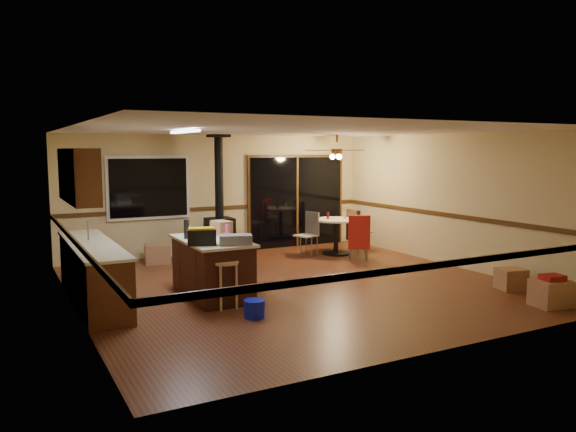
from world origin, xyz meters
TOP-DOWN VIEW (x-y plane):
  - floor at (0.00, 0.00)m, footprint 7.00×7.00m
  - ceiling at (0.00, 0.00)m, footprint 7.00×7.00m
  - wall_back at (0.00, 3.50)m, footprint 7.00×0.00m
  - wall_front at (0.00, -3.50)m, footprint 7.00×0.00m
  - wall_left at (-3.50, 0.00)m, footprint 0.00×7.00m
  - wall_right at (3.50, 0.00)m, footprint 0.00×7.00m
  - chair_rail at (0.00, 0.00)m, footprint 7.00×7.00m
  - window at (-1.60, 3.45)m, footprint 1.72×0.10m
  - sliding_door at (1.90, 3.45)m, footprint 2.52×0.10m
  - lower_cabinets at (-3.20, 0.50)m, footprint 0.60×3.00m
  - countertop at (-3.20, 0.50)m, footprint 0.64×3.04m
  - upper_cabinets at (-3.33, 0.70)m, footprint 0.35×2.00m
  - kitchen_island at (-1.50, 0.00)m, footprint 0.88×1.68m
  - wood_stove at (-0.20, 3.05)m, footprint 0.55×0.50m
  - ceiling_fan at (2.13, 2.08)m, footprint 0.24×0.24m
  - fluorescent_strip at (-1.80, 0.30)m, footprint 0.10×1.20m
  - toolbox_grey at (-1.36, -0.63)m, footprint 0.53×0.40m
  - toolbox_black at (-1.81, -0.42)m, footprint 0.46×0.33m
  - toolbox_yellow_lid at (-1.81, -0.42)m, footprint 0.41×0.30m
  - box_on_island at (-1.18, 0.41)m, footprint 0.29×0.37m
  - bottle_dark at (-1.82, 0.25)m, footprint 0.11×0.11m
  - bottle_pink at (-1.18, 0.14)m, footprint 0.07×0.07m
  - bottle_white at (-1.71, 0.49)m, footprint 0.07×0.07m
  - bar_stool at (-1.57, -0.73)m, footprint 0.43×0.43m
  - blue_bucket at (-1.39, -1.34)m, footprint 0.34×0.34m
  - dining_table at (2.13, 2.08)m, footprint 0.96×0.96m
  - glass_red at (1.98, 2.18)m, footprint 0.07×0.07m
  - glass_cream at (2.31, 2.03)m, footprint 0.07×0.07m
  - chair_left at (1.54, 2.21)m, footprint 0.49×0.49m
  - chair_near at (2.14, 1.23)m, footprint 0.60×0.61m
  - chair_right at (2.65, 2.15)m, footprint 0.48×0.45m
  - box_under_window at (-1.59, 2.92)m, footprint 0.55×0.47m
  - box_corner_a at (2.68, -2.87)m, footprint 0.59×0.52m
  - box_corner_b at (2.99, -1.89)m, footprint 0.49×0.45m
  - box_small_red at (2.68, -2.87)m, footprint 0.35×0.31m

SIDE VIEW (x-z plane):
  - floor at x=0.00m, z-range 0.00..0.00m
  - blue_bucket at x=-1.39m, z-range 0.00..0.25m
  - box_corner_b at x=2.99m, z-range 0.00..0.34m
  - box_under_window at x=-1.59m, z-range 0.00..0.39m
  - box_corner_a at x=2.68m, z-range 0.00..0.39m
  - bar_stool at x=-1.57m, z-range 0.00..0.69m
  - lower_cabinets at x=-3.20m, z-range 0.00..0.86m
  - box_small_red at x=2.68m, z-range 0.39..0.47m
  - kitchen_island at x=-1.50m, z-range 0.00..0.90m
  - dining_table at x=2.13m, z-range 0.14..0.92m
  - chair_left at x=1.54m, z-range 0.33..0.85m
  - chair_near at x=2.14m, z-range 0.25..0.95m
  - chair_right at x=2.65m, z-range 0.25..0.95m
  - wood_stove at x=-0.20m, z-range -0.53..1.99m
  - glass_red at x=1.98m, z-range 0.78..0.93m
  - glass_cream at x=2.31m, z-range 0.78..0.93m
  - countertop at x=-3.20m, z-range 0.86..0.90m
  - toolbox_grey at x=-1.36m, z-range 0.90..1.05m
  - bottle_white at x=-1.71m, z-range 0.90..1.07m
  - bottle_pink at x=-1.18m, z-range 0.90..1.09m
  - chair_rail at x=0.00m, z-range 0.96..1.04m
  - box_on_island at x=-1.18m, z-range 0.90..1.12m
  - toolbox_black at x=-1.81m, z-range 0.90..1.13m
  - bottle_dark at x=-1.82m, z-range 0.90..1.20m
  - sliding_door at x=1.90m, z-range 0.00..2.10m
  - toolbox_yellow_lid at x=-1.81m, z-range 1.13..1.16m
  - wall_back at x=0.00m, z-range -2.20..4.80m
  - wall_front at x=0.00m, z-range -2.20..4.80m
  - wall_left at x=-3.50m, z-range -2.20..4.80m
  - wall_right at x=3.50m, z-range -2.20..4.80m
  - window at x=-1.60m, z-range 0.84..2.16m
  - upper_cabinets at x=-3.33m, z-range 1.50..2.30m
  - ceiling_fan at x=2.13m, z-range 1.94..2.49m
  - fluorescent_strip at x=-1.80m, z-range 2.54..2.58m
  - ceiling at x=0.00m, z-range 2.60..2.60m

